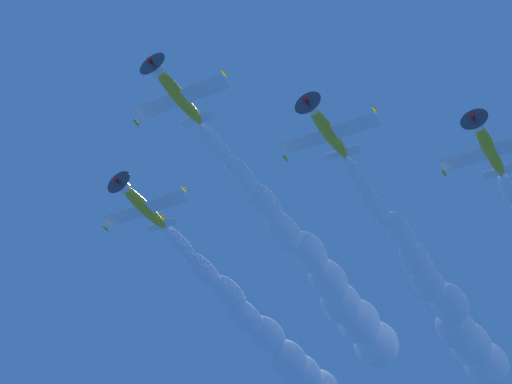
% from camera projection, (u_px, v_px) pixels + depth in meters
% --- Properties ---
extents(airplane_lead, '(7.87, 7.37, 2.59)m').
position_uv_depth(airplane_lead, '(176.00, 93.00, 67.24)').
color(airplane_lead, gold).
extents(airplane_left_wingman, '(7.86, 7.40, 2.73)m').
position_uv_depth(airplane_left_wingman, '(326.00, 129.00, 69.02)').
color(airplane_left_wingman, gold).
extents(airplane_right_wingman, '(7.89, 7.37, 2.66)m').
position_uv_depth(airplane_right_wingman, '(142.00, 205.00, 74.12)').
color(airplane_right_wingman, gold).
extents(airplane_slot_tail, '(7.89, 7.32, 2.52)m').
position_uv_depth(airplane_slot_tail, '(488.00, 146.00, 70.18)').
color(airplane_slot_tail, gold).
extents(smoke_trail_lead, '(22.09, 34.22, 4.83)m').
position_uv_depth(smoke_trail_lead, '(337.00, 294.00, 85.17)').
color(smoke_trail_lead, white).
extents(smoke_trail_left_wingman, '(22.20, 34.07, 4.83)m').
position_uv_depth(smoke_trail_left_wingman, '(454.00, 319.00, 86.89)').
color(smoke_trail_left_wingman, white).
extents(smoke_trail_right_wingman, '(22.65, 33.83, 4.83)m').
position_uv_depth(smoke_trail_right_wingman, '(298.00, 367.00, 91.96)').
color(smoke_trail_right_wingman, white).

